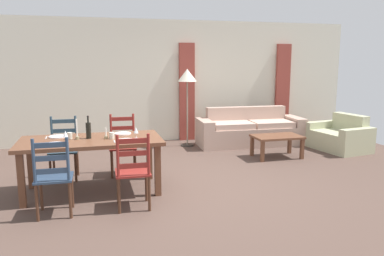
{
  "coord_description": "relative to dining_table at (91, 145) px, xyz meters",
  "views": [
    {
      "loc": [
        -1.28,
        -5.19,
        1.8
      ],
      "look_at": [
        0.25,
        0.54,
        0.75
      ],
      "focal_mm": 35.45,
      "sensor_mm": 36.0,
      "label": 1
    }
  ],
  "objects": [
    {
      "name": "ground_plane",
      "position": [
        1.31,
        -0.06,
        -0.67
      ],
      "size": [
        9.6,
        9.6,
        0.02
      ],
      "primitive_type": "cube",
      "color": "brown"
    },
    {
      "name": "wall_far",
      "position": [
        1.31,
        3.24,
        0.69
      ],
      "size": [
        9.6,
        0.16,
        2.7
      ],
      "primitive_type": "cube",
      "color": "silver",
      "rests_on": "ground_plane"
    },
    {
      "name": "curtain_panel_left",
      "position": [
        2.14,
        3.1,
        0.44
      ],
      "size": [
        0.35,
        0.08,
        2.2
      ],
      "primitive_type": "cube",
      "color": "#953D33",
      "rests_on": "ground_plane"
    },
    {
      "name": "curtain_panel_right",
      "position": [
        4.54,
        3.1,
        0.44
      ],
      "size": [
        0.35,
        0.08,
        2.2
      ],
      "primitive_type": "cube",
      "color": "#953D33",
      "rests_on": "ground_plane"
    },
    {
      "name": "dining_table",
      "position": [
        0.0,
        0.0,
        0.0
      ],
      "size": [
        1.9,
        0.96,
        0.75
      ],
      "color": "brown",
      "rests_on": "ground_plane"
    },
    {
      "name": "dining_chair_near_left",
      "position": [
        -0.44,
        -0.76,
        -0.19
      ],
      "size": [
        0.43,
        0.41,
        0.96
      ],
      "color": "#2C3F58",
      "rests_on": "ground_plane"
    },
    {
      "name": "dining_chair_near_right",
      "position": [
        0.48,
        -0.77,
        -0.19
      ],
      "size": [
        0.43,
        0.41,
        0.96
      ],
      "color": "maroon",
      "rests_on": "ground_plane"
    },
    {
      "name": "dining_chair_far_left",
      "position": [
        -0.41,
        0.75,
        -0.19
      ],
      "size": [
        0.44,
        0.42,
        0.96
      ],
      "color": "#2E4756",
      "rests_on": "ground_plane"
    },
    {
      "name": "dining_chair_far_right",
      "position": [
        0.48,
        0.76,
        -0.19
      ],
      "size": [
        0.45,
        0.43,
        0.96
      ],
      "color": "maroon",
      "rests_on": "ground_plane"
    },
    {
      "name": "dinner_plate_near_left",
      "position": [
        -0.45,
        -0.25,
        0.1
      ],
      "size": [
        0.24,
        0.24,
        0.02
      ],
      "primitive_type": "cylinder",
      "color": "white",
      "rests_on": "dining_table"
    },
    {
      "name": "fork_near_left",
      "position": [
        -0.6,
        -0.25,
        0.09
      ],
      "size": [
        0.02,
        0.17,
        0.01
      ],
      "primitive_type": "cube",
      "rotation": [
        0.0,
        0.0,
        0.04
      ],
      "color": "silver",
      "rests_on": "dining_table"
    },
    {
      "name": "dinner_plate_near_right",
      "position": [
        0.45,
        -0.25,
        0.1
      ],
      "size": [
        0.24,
        0.24,
        0.02
      ],
      "primitive_type": "cylinder",
      "color": "white",
      "rests_on": "dining_table"
    },
    {
      "name": "fork_near_right",
      "position": [
        0.3,
        -0.25,
        0.09
      ],
      "size": [
        0.02,
        0.17,
        0.01
      ],
      "primitive_type": "cube",
      "rotation": [
        0.0,
        0.0,
        -0.01
      ],
      "color": "silver",
      "rests_on": "dining_table"
    },
    {
      "name": "dinner_plate_far_left",
      "position": [
        -0.45,
        0.25,
        0.1
      ],
      "size": [
        0.24,
        0.24,
        0.02
      ],
      "primitive_type": "cylinder",
      "color": "white",
      "rests_on": "dining_table"
    },
    {
      "name": "fork_far_left",
      "position": [
        -0.6,
        0.25,
        0.09
      ],
      "size": [
        0.02,
        0.17,
        0.01
      ],
      "primitive_type": "cube",
      "rotation": [
        0.0,
        0.0,
        0.0
      ],
      "color": "silver",
      "rests_on": "dining_table"
    },
    {
      "name": "dinner_plate_far_right",
      "position": [
        0.45,
        0.25,
        0.1
      ],
      "size": [
        0.24,
        0.24,
        0.02
      ],
      "primitive_type": "cylinder",
      "color": "white",
      "rests_on": "dining_table"
    },
    {
      "name": "fork_far_right",
      "position": [
        0.3,
        0.25,
        0.09
      ],
      "size": [
        0.02,
        0.17,
        0.01
      ],
      "primitive_type": "cube",
      "rotation": [
        0.0,
        0.0,
        0.03
      ],
      "color": "silver",
      "rests_on": "dining_table"
    },
    {
      "name": "wine_bottle",
      "position": [
        -0.03,
        0.05,
        0.2
      ],
      "size": [
        0.07,
        0.07,
        0.32
      ],
      "color": "black",
      "rests_on": "dining_table"
    },
    {
      "name": "wine_glass_near_left",
      "position": [
        -0.32,
        -0.15,
        0.2
      ],
      "size": [
        0.06,
        0.06,
        0.16
      ],
      "color": "white",
      "rests_on": "dining_table"
    },
    {
      "name": "wine_glass_near_right",
      "position": [
        0.6,
        -0.12,
        0.2
      ],
      "size": [
        0.06,
        0.06,
        0.16
      ],
      "color": "white",
      "rests_on": "dining_table"
    },
    {
      "name": "coffee_cup_primary",
      "position": [
        0.28,
        -0.06,
        0.13
      ],
      "size": [
        0.07,
        0.07,
        0.09
      ],
      "primitive_type": "cylinder",
      "color": "beige",
      "rests_on": "dining_table"
    },
    {
      "name": "coffee_cup_secondary",
      "position": [
        -0.28,
        0.08,
        0.13
      ],
      "size": [
        0.07,
        0.07,
        0.09
      ],
      "primitive_type": "cylinder",
      "color": "beige",
      "rests_on": "dining_table"
    },
    {
      "name": "candle_tall",
      "position": [
        -0.18,
        0.02,
        0.17
      ],
      "size": [
        0.05,
        0.05,
        0.28
      ],
      "color": "#998C66",
      "rests_on": "dining_table"
    },
    {
      "name": "candle_short",
      "position": [
        0.2,
        -0.04,
        0.13
      ],
      "size": [
        0.05,
        0.05,
        0.15
      ],
      "color": "#998C66",
      "rests_on": "dining_table"
    },
    {
      "name": "couch",
      "position": [
        3.34,
        2.29,
        -0.37
      ],
      "size": [
        2.31,
        0.9,
        0.8
      ],
      "color": "tan",
      "rests_on": "ground_plane"
    },
    {
      "name": "coffee_table",
      "position": [
        3.37,
        1.08,
        -0.31
      ],
      "size": [
        0.9,
        0.56,
        0.42
      ],
      "color": "brown",
      "rests_on": "ground_plane"
    },
    {
      "name": "armchair_upholstered",
      "position": [
        4.95,
        1.34,
        -0.41
      ],
      "size": [
        0.97,
        1.27,
        0.72
      ],
      "color": "#B5B88F",
      "rests_on": "ground_plane"
    },
    {
      "name": "standing_lamp",
      "position": [
        1.99,
        2.48,
        0.75
      ],
      "size": [
        0.4,
        0.4,
        1.64
      ],
      "color": "#332D28",
      "rests_on": "ground_plane"
    }
  ]
}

